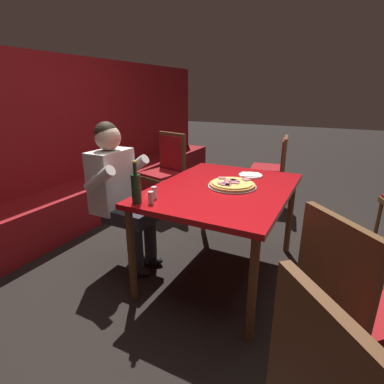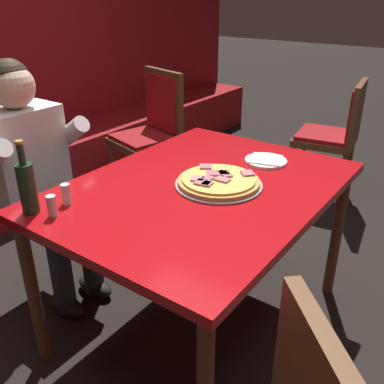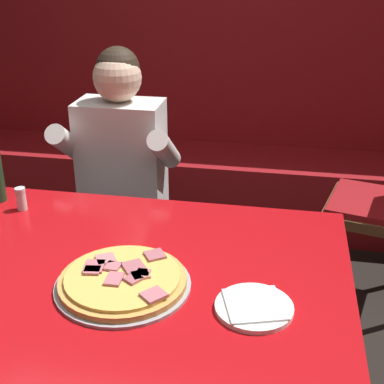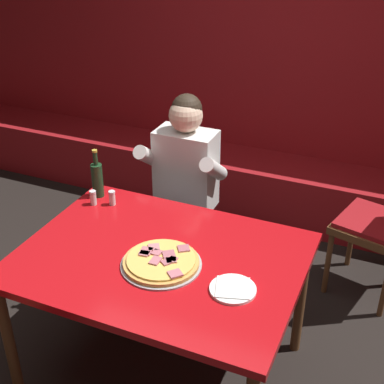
{
  "view_description": "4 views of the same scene",
  "coord_description": "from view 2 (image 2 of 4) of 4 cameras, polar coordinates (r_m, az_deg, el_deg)",
  "views": [
    {
      "loc": [
        -2.14,
        -0.82,
        1.51
      ],
      "look_at": [
        -0.15,
        0.2,
        0.75
      ],
      "focal_mm": 28.0,
      "sensor_mm": 36.0,
      "label": 1
    },
    {
      "loc": [
        -1.42,
        -0.98,
        1.57
      ],
      "look_at": [
        -0.05,
        0.02,
        0.76
      ],
      "focal_mm": 40.0,
      "sensor_mm": 36.0,
      "label": 2
    },
    {
      "loc": [
        0.46,
        -1.27,
        1.66
      ],
      "look_at": [
        0.19,
        0.18,
        0.97
      ],
      "focal_mm": 50.0,
      "sensor_mm": 36.0,
      "label": 3
    },
    {
      "loc": [
        0.98,
        -1.89,
        2.31
      ],
      "look_at": [
        0.04,
        0.3,
        0.99
      ],
      "focal_mm": 50.0,
      "sensor_mm": 36.0,
      "label": 4
    }
  ],
  "objects": [
    {
      "name": "main_dining_table",
      "position": [
        1.93,
        1.25,
        -1.07
      ],
      "size": [
        1.37,
        1.02,
        0.78
      ],
      "color": "brown",
      "rests_on": "ground_plane"
    },
    {
      "name": "pizza",
      "position": [
        1.89,
        3.56,
        1.38
      ],
      "size": [
        0.39,
        0.39,
        0.05
      ],
      "color": "#9E9EA3",
      "rests_on": "main_dining_table"
    },
    {
      "name": "ground_plane",
      "position": [
        2.33,
        1.08,
        -16.67
      ],
      "size": [
        24.0,
        24.0,
        0.0
      ],
      "primitive_type": "plane",
      "color": "black"
    },
    {
      "name": "shaker_black_pepper",
      "position": [
        1.71,
        -18.16,
        -1.92
      ],
      "size": [
        0.04,
        0.04,
        0.09
      ],
      "color": "silver",
      "rests_on": "main_dining_table"
    },
    {
      "name": "beer_bottle",
      "position": [
        1.74,
        -21.14,
        0.73
      ],
      "size": [
        0.07,
        0.07,
        0.29
      ],
      "color": "#19381E",
      "rests_on": "main_dining_table"
    },
    {
      "name": "shaker_red_pepper_flakes",
      "position": [
        1.79,
        -16.43,
        -0.38
      ],
      "size": [
        0.04,
        0.04,
        0.09
      ],
      "color": "silver",
      "rests_on": "main_dining_table"
    },
    {
      "name": "diner_seated_blue_shirt",
      "position": [
        2.31,
        -19.84,
        2.06
      ],
      "size": [
        0.53,
        0.53,
        1.27
      ],
      "color": "black",
      "rests_on": "ground_plane"
    },
    {
      "name": "dining_chair_far_right",
      "position": [
        3.47,
        18.67,
        7.67
      ],
      "size": [
        0.51,
        0.51,
        0.96
      ],
      "color": "brown",
      "rests_on": "ground_plane"
    },
    {
      "name": "plate_white_paper",
      "position": [
        2.17,
        9.81,
        4.15
      ],
      "size": [
        0.21,
        0.21,
        0.02
      ],
      "color": "white",
      "rests_on": "main_dining_table"
    },
    {
      "name": "dining_chair_far_left",
      "position": [
        3.36,
        -5.32,
        8.6
      ],
      "size": [
        0.54,
        0.54,
        1.01
      ],
      "color": "brown",
      "rests_on": "ground_plane"
    }
  ]
}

